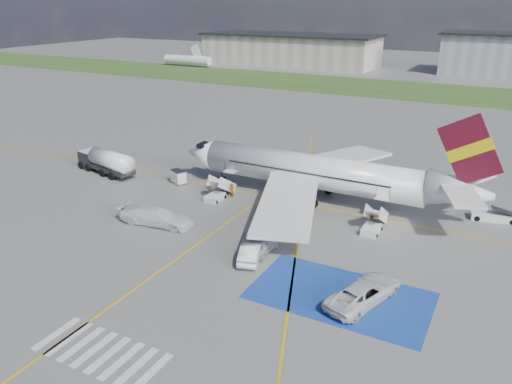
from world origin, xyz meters
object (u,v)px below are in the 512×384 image
fuel_tanker (106,164)px  van_white_a (365,289)px  belt_loader (494,217)px  car_silver_a (260,245)px  van_white_b (156,214)px  gpu_cart (178,177)px  car_silver_b (251,251)px  airliner (323,173)px

fuel_tanker → van_white_a: 41.64m
belt_loader → car_silver_a: size_ratio=1.03×
van_white_b → belt_loader: bearing=-68.1°
van_white_a → van_white_b: (-23.17, 3.71, 0.11)m
gpu_cart → van_white_a: 32.24m
car_silver_b → van_white_a: van_white_a is taller
airliner → car_silver_a: size_ratio=7.42×
van_white_a → fuel_tanker: bearing=-0.8°
fuel_tanker → van_white_b: bearing=-19.5°
airliner → belt_loader: size_ratio=7.20×
belt_loader → airliner: bearing=178.4°
airliner → gpu_cart: (-18.24, -3.04, -2.61)m
car_silver_a → car_silver_b: (-0.15, -1.46, -0.03)m
fuel_tanker → car_silver_a: fuel_tanker is taller
fuel_tanker → car_silver_a: 30.43m
car_silver_a → van_white_b: (-12.41, 0.50, 0.36)m
car_silver_b → airliner: bearing=-110.4°
airliner → fuel_tanker: size_ratio=3.72×
car_silver_a → van_white_b: van_white_b is taller
belt_loader → car_silver_b: size_ratio=1.04×
airliner → belt_loader: 18.73m
van_white_b → van_white_a: bearing=-106.9°
airliner → belt_loader: (18.15, 3.46, -3.02)m
car_silver_a → van_white_b: size_ratio=0.80×
fuel_tanker → van_white_a: size_ratio=1.70×
fuel_tanker → gpu_cart: fuel_tanker is taller
fuel_tanker → car_silver_b: (28.48, -11.76, -0.57)m
gpu_cart → van_white_a: (28.61, -14.86, 0.32)m
fuel_tanker → gpu_cart: bearing=18.8°
airliner → car_silver_a: (-0.39, -14.69, -2.55)m
van_white_b → car_silver_a: bearing=-100.1°
car_silver_a → car_silver_b: car_silver_a is taller
car_silver_a → airliner: bearing=-91.8°
car_silver_b → gpu_cart: bearing=-55.0°
car_silver_b → fuel_tanker: bearing=-40.9°
fuel_tanker → belt_loader: fuel_tanker is taller
fuel_tanker → van_white_a: fuel_tanker is taller
fuel_tanker → gpu_cart: size_ratio=4.10×
car_silver_b → van_white_b: bearing=-27.5°
belt_loader → car_silver_a: (-18.54, -18.15, 0.48)m
fuel_tanker → gpu_cart: 10.88m
belt_loader → car_silver_a: car_silver_a is taller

